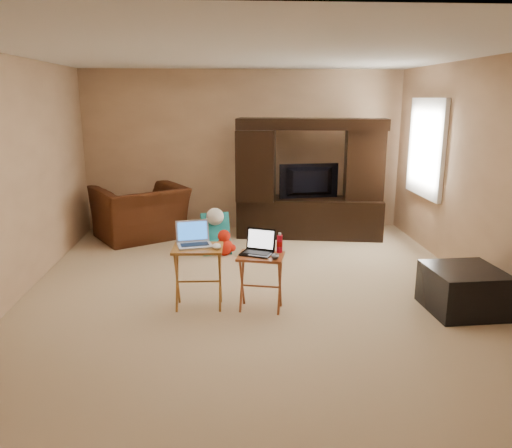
{
  "coord_description": "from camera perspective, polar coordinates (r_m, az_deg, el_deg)",
  "views": [
    {
      "loc": [
        -0.32,
        -5.2,
        2.07
      ],
      "look_at": [
        0.0,
        -0.2,
        0.8
      ],
      "focal_mm": 35.0,
      "sensor_mm": 36.0,
      "label": 1
    }
  ],
  "objects": [
    {
      "name": "entertainment_center",
      "position": [
        7.55,
        6.2,
        5.15
      ],
      "size": [
        2.24,
        0.88,
        1.78
      ],
      "primitive_type": "cube",
      "rotation": [
        0.0,
        0.0,
        -0.16
      ],
      "color": "black",
      "rests_on": "floor"
    },
    {
      "name": "wall_left",
      "position": [
        5.7,
        -26.19,
        4.49
      ],
      "size": [
        0.0,
        5.5,
        5.5
      ],
      "primitive_type": "plane",
      "rotation": [
        1.57,
        0.0,
        1.57
      ],
      "color": "tan",
      "rests_on": "ground"
    },
    {
      "name": "wall_front",
      "position": [
        2.6,
        3.55,
        -4.17
      ],
      "size": [
        5.0,
        0.0,
        5.0
      ],
      "primitive_type": "plane",
      "rotation": [
        -1.57,
        0.0,
        0.0
      ],
      "color": "tan",
      "rests_on": "ground"
    },
    {
      "name": "mouse_right",
      "position": [
        4.79,
        2.22,
        -3.7
      ],
      "size": [
        0.09,
        0.12,
        0.05
      ],
      "primitive_type": "ellipsoid",
      "rotation": [
        0.0,
        0.0,
        -0.13
      ],
      "color": "#404045",
      "rests_on": "tray_table_right"
    },
    {
      "name": "wall_back",
      "position": [
        8.0,
        -1.34,
        8.34
      ],
      "size": [
        5.0,
        0.0,
        5.0
      ],
      "primitive_type": "plane",
      "rotation": [
        1.57,
        0.0,
        0.0
      ],
      "color": "tan",
      "rests_on": "ground"
    },
    {
      "name": "television",
      "position": [
        7.51,
        6.25,
        4.82
      ],
      "size": [
        0.91,
        0.23,
        0.52
      ],
      "primitive_type": "imported",
      "rotation": [
        0.0,
        0.0,
        3.26
      ],
      "color": "black",
      "rests_on": "entertainment_center"
    },
    {
      "name": "mouse_left",
      "position": [
        4.88,
        -4.51,
        -2.55
      ],
      "size": [
        0.1,
        0.14,
        0.05
      ],
      "primitive_type": "ellipsoid",
      "rotation": [
        0.0,
        0.0,
        0.14
      ],
      "color": "white",
      "rests_on": "tray_table_left"
    },
    {
      "name": "tray_table_left",
      "position": [
        5.07,
        -6.58,
        -6.09
      ],
      "size": [
        0.5,
        0.41,
        0.64
      ],
      "primitive_type": "cube",
      "rotation": [
        0.0,
        0.0,
        -0.04
      ],
      "color": "#A56928",
      "rests_on": "floor"
    },
    {
      "name": "window_frame",
      "position": [
        7.33,
        18.86,
        8.23
      ],
      "size": [
        0.06,
        1.14,
        1.34
      ],
      "primitive_type": "cube",
      "color": "white",
      "rests_on": "ground"
    },
    {
      "name": "ottoman",
      "position": [
        5.4,
        22.6,
        -6.97
      ],
      "size": [
        0.72,
        0.72,
        0.44
      ],
      "primitive_type": "cube",
      "rotation": [
        0.0,
        0.0,
        0.05
      ],
      "color": "black",
      "rests_on": "floor"
    },
    {
      "name": "recliner",
      "position": [
        7.68,
        -13.07,
        1.27
      ],
      "size": [
        1.6,
        1.55,
        0.79
      ],
      "primitive_type": "imported",
      "rotation": [
        0.0,
        0.0,
        3.69
      ],
      "color": "#48230F",
      "rests_on": "floor"
    },
    {
      "name": "tray_table_right",
      "position": [
        4.99,
        0.55,
        -6.7
      ],
      "size": [
        0.51,
        0.44,
        0.57
      ],
      "primitive_type": "cube",
      "rotation": [
        0.0,
        0.0,
        -0.23
      ],
      "color": "#984B24",
      "rests_on": "floor"
    },
    {
      "name": "laptop_left",
      "position": [
        4.96,
        -7.05,
        -1.21
      ],
      "size": [
        0.38,
        0.34,
        0.24
      ],
      "primitive_type": "cube",
      "rotation": [
        0.0,
        0.0,
        0.21
      ],
      "color": "#AEAFB3",
      "rests_on": "tray_table_left"
    },
    {
      "name": "push_toy",
      "position": [
        7.93,
        11.22,
        0.22
      ],
      "size": [
        0.58,
        0.48,
        0.38
      ],
      "primitive_type": null,
      "rotation": [
        0.0,
        0.0,
        0.27
      ],
      "color": "blue",
      "rests_on": "floor"
    },
    {
      "name": "water_bottle",
      "position": [
        4.96,
        2.71,
        -2.27
      ],
      "size": [
        0.06,
        0.06,
        0.18
      ],
      "primitive_type": "cylinder",
      "color": "red",
      "rests_on": "tray_table_right"
    },
    {
      "name": "window_pane",
      "position": [
        7.34,
        19.01,
        8.22
      ],
      "size": [
        0.0,
        1.2,
        1.2
      ],
      "primitive_type": "plane",
      "rotation": [
        1.57,
        0.0,
        -1.57
      ],
      "color": "white",
      "rests_on": "ground"
    },
    {
      "name": "laptop_right",
      "position": [
        4.88,
        0.08,
        -2.16
      ],
      "size": [
        0.38,
        0.35,
        0.24
      ],
      "primitive_type": "cube",
      "rotation": [
        0.0,
        0.0,
        -0.42
      ],
      "color": "black",
      "rests_on": "tray_table_right"
    },
    {
      "name": "ceiling",
      "position": [
        5.23,
        -0.15,
        18.95
      ],
      "size": [
        5.5,
        5.5,
        0.0
      ],
      "primitive_type": "plane",
      "rotation": [
        3.14,
        0.0,
        0.0
      ],
      "color": "silver",
      "rests_on": "ground"
    },
    {
      "name": "child_rocker",
      "position": [
        6.88,
        -4.68,
        -1.06
      ],
      "size": [
        0.47,
        0.52,
        0.53
      ],
      "primitive_type": null,
      "rotation": [
        0.0,
        0.0,
        0.19
      ],
      "color": "#177A81",
      "rests_on": "floor"
    },
    {
      "name": "plush_toy",
      "position": [
        6.73,
        -3.66,
        -2.13
      ],
      "size": [
        0.32,
        0.27,
        0.36
      ],
      "primitive_type": null,
      "color": "red",
      "rests_on": "floor"
    },
    {
      "name": "floor",
      "position": [
        5.6,
        -0.13,
        -7.45
      ],
      "size": [
        5.5,
        5.5,
        0.0
      ],
      "primitive_type": "plane",
      "color": "#CAB08C",
      "rests_on": "ground"
    },
    {
      "name": "wall_right",
      "position": [
        5.97,
        24.68,
        5.04
      ],
      "size": [
        0.0,
        5.5,
        5.5
      ],
      "primitive_type": "plane",
      "rotation": [
        1.57,
        0.0,
        -1.57
      ],
      "color": "tan",
      "rests_on": "ground"
    }
  ]
}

